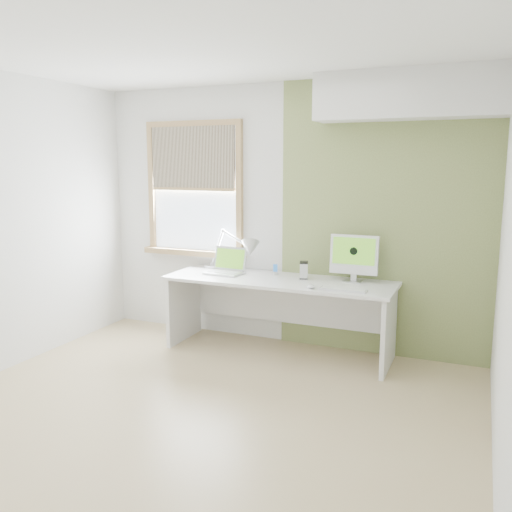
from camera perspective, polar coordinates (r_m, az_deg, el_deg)
The scene contains 12 objects.
room at distance 3.80m, azimuth -6.21°, elevation 1.98°, with size 4.04×3.54×2.64m.
accent_wall at distance 5.12m, azimuth 13.47°, elevation 3.78°, with size 2.00×0.02×2.60m, color olive.
soffit at distance 4.93m, azimuth 16.04°, elevation 16.27°, with size 1.60×0.40×0.42m, color white.
window at distance 5.76m, azimuth -6.64°, elevation 7.06°, with size 1.20×0.14×1.42m.
desk at distance 5.20m, azimuth 2.66°, elevation -4.45°, with size 2.20×0.70×0.73m.
desk_lamp at distance 5.42m, azimuth -1.44°, elevation 0.62°, with size 0.72×0.36×0.42m.
laptop at distance 5.38m, azimuth -3.13°, elevation -1.15°, with size 0.38×0.31×0.25m.
phone_dock at distance 5.29m, azimuth 2.08°, elevation -1.66°, with size 0.07×0.07×0.12m.
external_drive at distance 5.13m, azimuth 5.12°, elevation -1.51°, with size 0.11×0.14×0.16m.
imac at distance 5.03m, azimuth 10.43°, elevation 0.04°, with size 0.45×0.15×0.44m.
keyboard at distance 4.70m, azimuth 9.28°, elevation -3.56°, with size 0.41×0.12×0.02m.
mouse at distance 4.75m, azimuth 5.86°, elevation -3.22°, with size 0.07×0.11×0.03m, color white.
Camera 1 is at (1.84, -3.28, 1.81)m, focal length 37.49 mm.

